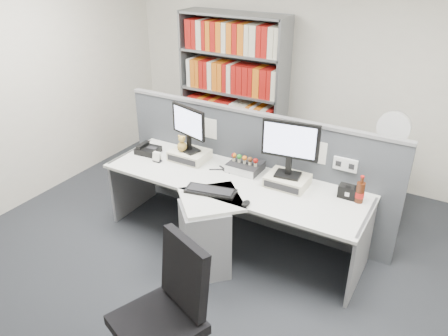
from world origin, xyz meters
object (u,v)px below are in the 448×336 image
Objects in this scene: monitor_right at (290,144)px; speaker at (349,192)px; desktop_pc at (245,167)px; desk_calendar at (157,157)px; desk_fan at (393,131)px; desk_phone at (148,150)px; desk at (221,214)px; office_chair at (168,313)px; cola_bottle at (360,192)px; keyboard at (211,191)px; mouse at (246,203)px; monitor_left at (188,125)px; filing_cabinet at (382,191)px; shelving_unit at (233,94)px.

speaker is (0.56, 0.06, -0.36)m from monitor_right.
desk_calendar reaches higher than desktop_pc.
desk_calendar is 2.42m from desk_fan.
desk_phone is at bearing -176.62° from monitor_right.
office_chair is (0.38, -1.35, 0.12)m from desk.
keyboard is at bearing -157.23° from cola_bottle.
desktop_pc is 1.14m from cola_bottle.
keyboard is at bearing -20.19° from desk_phone.
desk is at bearing -91.72° from desktop_pc.
mouse is 1.24m from office_chair.
desktop_pc is at bearing 6.40° from monitor_left.
keyboard is (0.55, -0.47, -0.37)m from monitor_left.
desktop_pc is 1.80× the size of speaker.
desktop_pc reaches higher than keyboard.
mouse is 1.79m from desk_fan.
speaker is at bearing 69.56° from office_chair.
office_chair is (0.37, -1.80, -0.19)m from desktop_pc.
monitor_right is at bearing -176.89° from cola_bottle.
desk is 1.19m from speaker.
desk_calendar is 0.41× the size of cola_bottle.
desk reaches higher than filing_cabinet.
desktop_pc is at bearing -56.79° from shelving_unit.
keyboard is (-0.07, -0.54, -0.03)m from desktop_pc.
desk_phone is (-0.48, -0.09, -0.35)m from monitor_left.
desk_calendar is 1.98m from office_chair.
desk_calendar is (-0.87, 0.17, 0.31)m from desk.
shelving_unit reaches higher than office_chair.
keyboard reaches higher than filing_cabinet.
cola_bottle is 0.24× the size of office_chair.
desk_phone is 1.41× the size of speaker.
monitor_right reaches higher than filing_cabinet.
mouse is (0.93, -0.51, -0.36)m from monitor_left.
filing_cabinet is at bearing 87.25° from cola_bottle.
speaker is at bearing 6.31° from monitor_right.
cola_bottle is 1.01m from desk_fan.
desk_phone is 0.23× the size of office_chair.
mouse is 1.23m from desk_calendar.
desktop_pc is 1.85m from office_chair.
cola_bottle is (0.83, 0.55, 0.08)m from mouse.
office_chair is at bearing -87.23° from mouse.
speaker is 0.11m from cola_bottle.
keyboard is 0.85m from desk_calendar.
mouse is 1.80m from filing_cabinet.
desktop_pc is 0.57× the size of desk_fan.
cola_bottle is 0.13× the size of shelving_unit.
mouse is (0.38, -0.04, 0.00)m from keyboard.
desk_fan is at bearing 81.15° from speaker.
monitor_left is at bearing 38.75° from desk_calendar.
desk_phone reaches higher than mouse.
monitor_left is 1.93× the size of desk_phone.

